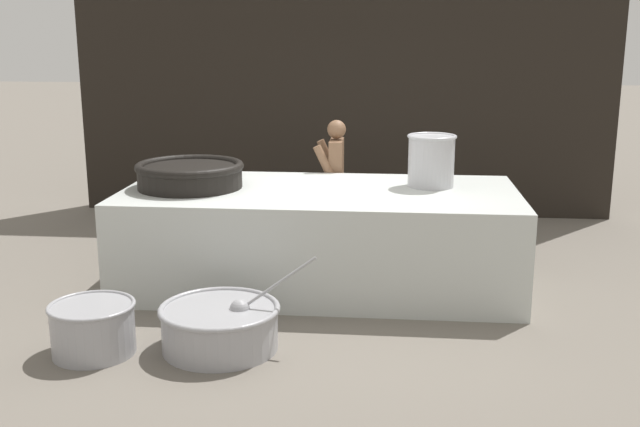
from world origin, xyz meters
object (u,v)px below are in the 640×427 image
(cook, at_px, (336,181))
(prep_bowl_meat, at_px, (93,326))
(stock_pot, at_px, (431,160))
(giant_wok_near, at_px, (190,174))
(prep_bowl_vegetables, at_px, (220,325))

(cook, distance_m, prep_bowl_meat, 3.41)
(stock_pot, bearing_deg, giant_wok_near, -172.94)
(giant_wok_near, height_order, stock_pot, stock_pot)
(stock_pot, xyz_separation_m, prep_bowl_vegetables, (-1.67, -1.87, -1.01))
(stock_pot, bearing_deg, prep_bowl_meat, -141.95)
(stock_pot, distance_m, cook, 1.39)
(giant_wok_near, relative_size, cook, 0.70)
(cook, bearing_deg, prep_bowl_meat, 60.36)
(cook, bearing_deg, giant_wok_near, 41.22)
(cook, relative_size, prep_bowl_vegetables, 1.22)
(giant_wok_near, bearing_deg, cook, 41.91)
(prep_bowl_vegetables, bearing_deg, stock_pot, 48.17)
(stock_pot, relative_size, cook, 0.34)
(giant_wok_near, xyz_separation_m, prep_bowl_meat, (-0.31, -1.76, -0.86))
(giant_wok_near, distance_m, stock_pot, 2.32)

